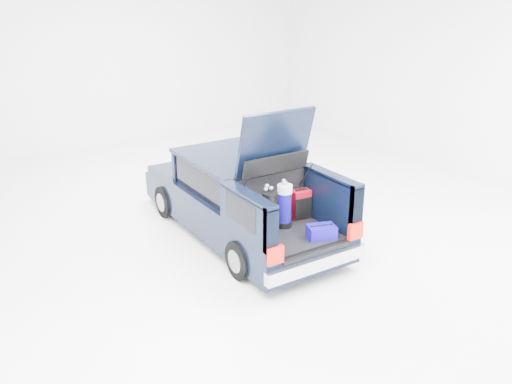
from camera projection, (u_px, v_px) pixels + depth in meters
ground at (241, 234)px, 9.80m from camera, size 14.00×14.00×0.00m
car at (238, 197)px, 9.64m from camera, size 1.87×4.65×2.47m
red_suitcase at (301, 204)px, 8.89m from camera, size 0.33×0.23×0.51m
black_golf_bag at (268, 215)px, 8.13m from camera, size 0.24×0.32×0.85m
blue_golf_bag at (284, 205)px, 8.53m from camera, size 0.31×0.31×0.80m
blue_duffel at (321, 232)px, 8.23m from camera, size 0.49×0.39×0.22m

